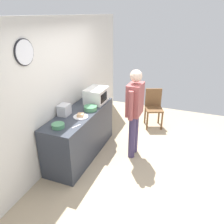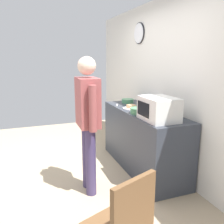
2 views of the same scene
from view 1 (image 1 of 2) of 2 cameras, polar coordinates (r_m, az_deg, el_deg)
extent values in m
plane|color=tan|center=(4.30, 7.23, -13.89)|extent=(6.00, 6.00, 0.00)
cube|color=silver|center=(4.25, -13.25, 5.22)|extent=(5.40, 0.10, 2.60)
cylinder|color=white|center=(3.38, -21.61, 14.07)|extent=(0.34, 0.03, 0.34)
cylinder|color=black|center=(3.38, -21.65, 14.07)|extent=(0.37, 0.02, 0.37)
cube|color=#333842|center=(4.42, -7.97, -5.51)|extent=(1.83, 0.62, 0.93)
cube|color=silver|center=(4.59, -4.04, 4.30)|extent=(0.50, 0.38, 0.30)
cube|color=black|center=(4.46, -2.10, 3.76)|extent=(0.30, 0.01, 0.18)
cylinder|color=white|center=(4.00, -8.06, -1.19)|extent=(0.27, 0.27, 0.01)
cube|color=#DFAD7B|center=(3.99, -8.09, -0.77)|extent=(0.14, 0.14, 0.05)
cylinder|color=#4C8E60|center=(3.70, -13.68, -3.43)|extent=(0.21, 0.21, 0.07)
cylinder|color=#4C8E60|center=(4.25, -5.56, 0.98)|extent=(0.25, 0.25, 0.08)
cube|color=silver|center=(4.10, -12.17, 0.55)|extent=(0.22, 0.18, 0.20)
cube|color=silver|center=(3.69, -9.16, -3.63)|extent=(0.17, 0.08, 0.01)
cube|color=silver|center=(4.82, -6.55, 3.36)|extent=(0.15, 0.12, 0.01)
cylinder|color=#40355E|center=(4.49, 5.91, -5.22)|extent=(0.13, 0.13, 0.89)
cylinder|color=#40355E|center=(4.32, 5.13, -6.43)|extent=(0.13, 0.13, 0.89)
cube|color=#9E4C4C|center=(4.08, 5.94, 3.23)|extent=(0.41, 0.25, 0.60)
cylinder|color=#9E4C4C|center=(4.32, 6.89, 3.96)|extent=(0.09, 0.09, 0.54)
cylinder|color=#9E4C4C|center=(3.87, 4.85, 1.60)|extent=(0.09, 0.09, 0.54)
sphere|color=beige|center=(3.95, 6.22, 9.18)|extent=(0.22, 0.22, 0.22)
cylinder|color=brown|center=(5.45, 9.04, -2.40)|extent=(0.04, 0.04, 0.45)
cylinder|color=brown|center=(5.52, 12.68, -2.35)|extent=(0.04, 0.04, 0.45)
cylinder|color=brown|center=(5.77, 8.49, -0.81)|extent=(0.04, 0.04, 0.45)
cylinder|color=brown|center=(5.83, 11.94, -0.78)|extent=(0.04, 0.04, 0.45)
cube|color=brown|center=(5.54, 10.73, 0.72)|extent=(0.52, 0.52, 0.04)
cube|color=brown|center=(5.61, 10.59, 3.75)|extent=(0.18, 0.39, 0.45)
camera|label=2|loc=(6.56, 19.18, 14.93)|focal=38.30mm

